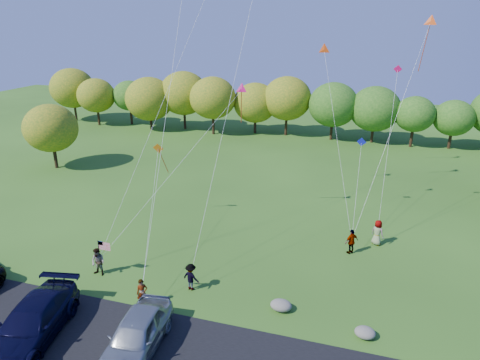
% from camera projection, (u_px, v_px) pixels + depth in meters
% --- Properties ---
extents(ground, '(140.00, 140.00, 0.00)m').
position_uv_depth(ground, '(167.00, 301.00, 24.61)').
color(ground, '#2C5317').
rests_on(ground, ground).
extents(asphalt_lane, '(44.00, 6.00, 0.06)m').
position_uv_depth(asphalt_lane, '(131.00, 348.00, 21.01)').
color(asphalt_lane, black).
rests_on(asphalt_lane, ground).
extents(treeline, '(76.23, 27.44, 8.36)m').
position_uv_depth(treeline, '(305.00, 106.00, 54.72)').
color(treeline, '#342113').
rests_on(treeline, ground).
extents(minivan_navy, '(3.79, 6.79, 1.86)m').
position_uv_depth(minivan_navy, '(32.00, 322.00, 21.34)').
color(minivan_navy, black).
rests_on(minivan_navy, asphalt_lane).
extents(minivan_silver, '(2.74, 5.69, 1.87)m').
position_uv_depth(minivan_silver, '(136.00, 335.00, 20.48)').
color(minivan_silver, '#979DA0').
rests_on(minivan_silver, asphalt_lane).
extents(flyer_a, '(0.73, 0.67, 1.68)m').
position_uv_depth(flyer_a, '(142.00, 293.00, 23.89)').
color(flyer_a, '#4C4C59').
rests_on(flyer_a, ground).
extents(flyer_b, '(0.96, 0.79, 1.84)m').
position_uv_depth(flyer_b, '(98.00, 262.00, 26.78)').
color(flyer_b, '#4C4C59').
rests_on(flyer_b, ground).
extents(flyer_c, '(1.21, 0.86, 1.70)m').
position_uv_depth(flyer_c, '(191.00, 277.00, 25.36)').
color(flyer_c, '#4C4C59').
rests_on(flyer_c, ground).
extents(flyer_d, '(1.07, 1.05, 1.81)m').
position_uv_depth(flyer_d, '(352.00, 242.00, 29.29)').
color(flyer_d, '#4C4C59').
rests_on(flyer_d, ground).
extents(flyer_e, '(1.10, 1.01, 1.88)m').
position_uv_depth(flyer_e, '(377.00, 233.00, 30.45)').
color(flyer_e, '#4C4C59').
rests_on(flyer_e, ground).
extents(flag_assembly, '(0.87, 0.56, 2.35)m').
position_uv_depth(flag_assembly, '(102.00, 250.00, 26.58)').
color(flag_assembly, black).
rests_on(flag_assembly, ground).
extents(boulder_near, '(1.21, 0.95, 0.60)m').
position_uv_depth(boulder_near, '(281.00, 305.00, 23.71)').
color(boulder_near, gray).
rests_on(boulder_near, ground).
extents(boulder_far, '(1.06, 0.88, 0.55)m').
position_uv_depth(boulder_far, '(365.00, 333.00, 21.68)').
color(boulder_far, gray).
rests_on(boulder_far, ground).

